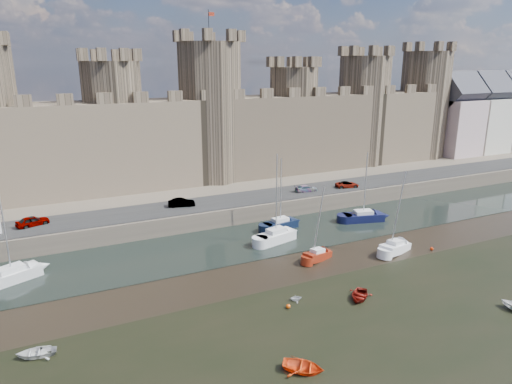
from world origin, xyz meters
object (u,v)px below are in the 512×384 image
Objects in this scene: car_1 at (182,203)px; sailboat_5 at (395,247)px; car_0 at (33,221)px; sailboat_4 at (317,254)px; sailboat_3 at (363,216)px; car_2 at (306,189)px; sailboat_1 at (280,224)px; car_3 at (347,185)px; dinghy_0 at (303,368)px; sailboat_0 at (12,275)px; sailboat_2 at (276,236)px.

sailboat_5 is at bearing -122.79° from car_1.
car_1 is (19.14, -0.24, -0.04)m from car_0.
sailboat_3 is at bearing 13.37° from sailboat_4.
car_1 is 0.42× the size of sailboat_4.
car_2 is 11.38m from sailboat_1.
sailboat_4 reaches higher than car_3.
dinghy_0 is (-21.21, -34.83, -2.71)m from car_2.
car_0 is 10.67m from sailboat_0.
car_0 is at bearing 53.53° from sailboat_0.
sailboat_1 is at bearing 125.13° from car_3.
car_0 is 0.34× the size of sailboat_2.
sailboat_1 is 4.88m from sailboat_2.
dinghy_0 is at bearing 152.85° from car_3.
car_3 is (27.46, -1.51, -0.09)m from car_1.
sailboat_2 is (-18.59, -10.51, -2.14)m from car_3.
car_3 is 0.38× the size of sailboat_5.
sailboat_5 is 25.98m from dinghy_0.
sailboat_2 reaches higher than car_0.
dinghy_0 is at bearing -168.71° from car_1.
sailboat_2 is 7.14m from sailboat_4.
sailboat_2 is at bearing 14.26° from dinghy_0.
car_2 is (39.26, -0.99, -0.13)m from car_0.
sailboat_5 is (11.59, -9.05, -0.16)m from sailboat_2.
sailboat_5 is (8.82, -13.07, -0.06)m from sailboat_1.
dinghy_0 is at bearing -144.91° from sailboat_4.
car_0 is 0.44× the size of sailboat_4.
car_1 is 0.37× the size of sailboat_5.
sailboat_3 is 15.87m from sailboat_4.
sailboat_5 is 3.25× the size of dinghy_0.
sailboat_0 is at bearing 149.18° from car_0.
sailboat_0 reaches higher than sailboat_5.
sailboat_4 is 9.94m from sailboat_5.
car_0 is 1.01× the size of car_3.
sailboat_5 is at bearing -18.86° from dinghy_0.
sailboat_2 is 3.69× the size of dinghy_0.
sailboat_4 is at bearing -141.08° from car_0.
car_2 is 20.45m from sailboat_5.
sailboat_1 is 15.77m from sailboat_5.
sailboat_3 reaches higher than sailboat_4.
sailboat_2 reaches higher than sailboat_0.
sailboat_0 is (-41.49, -9.18, -2.22)m from car_2.
sailboat_1 is 0.87× the size of sailboat_2.
sailboat_3 is (-3.37, -8.77, -2.25)m from car_3.
sailboat_4 reaches higher than car_0.
car_3 is 24.22m from sailboat_4.
dinghy_0 is (-9.96, -23.56, -0.57)m from sailboat_2.
car_0 reaches higher than car_3.
car_0 is 31.95m from sailboat_1.
car_2 is 7.38m from car_3.
car_0 is 0.38× the size of sailboat_3.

